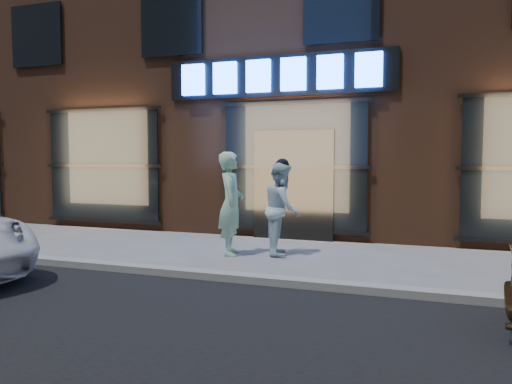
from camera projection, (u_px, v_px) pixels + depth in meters
ground at (222, 280)px, 7.35m from camera, size 90.00×90.00×0.00m
curb at (222, 276)px, 7.34m from camera, size 60.00×0.25×0.12m
storefront_building at (331, 42)px, 14.49m from camera, size 30.20×8.28×10.30m
man_bowtie at (231, 203)px, 9.23m from camera, size 0.64×0.80×1.91m
man_cap at (282, 209)px, 9.26m from camera, size 0.85×0.98×1.71m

